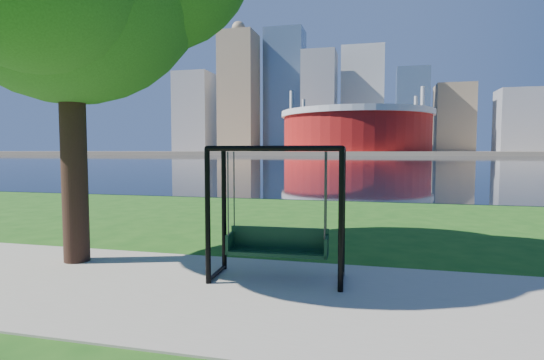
% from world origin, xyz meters
% --- Properties ---
extents(ground, '(900.00, 900.00, 0.00)m').
position_xyz_m(ground, '(0.00, 0.00, 0.00)').
color(ground, '#1E5114').
rests_on(ground, ground).
extents(path, '(120.00, 4.00, 0.03)m').
position_xyz_m(path, '(0.00, -0.50, 0.01)').
color(path, '#9E937F').
rests_on(path, ground).
extents(river, '(900.00, 180.00, 0.02)m').
position_xyz_m(river, '(0.00, 102.00, 0.01)').
color(river, black).
rests_on(river, ground).
extents(far_bank, '(900.00, 228.00, 2.00)m').
position_xyz_m(far_bank, '(0.00, 306.00, 1.00)').
color(far_bank, '#937F60').
rests_on(far_bank, ground).
extents(stadium, '(83.00, 83.00, 32.00)m').
position_xyz_m(stadium, '(-10.00, 235.00, 14.23)').
color(stadium, maroon).
rests_on(stadium, far_bank).
extents(skyline, '(392.00, 66.00, 96.50)m').
position_xyz_m(skyline, '(-4.27, 319.39, 35.89)').
color(skyline, gray).
rests_on(skyline, far_bank).
extents(swing, '(2.26, 1.07, 2.26)m').
position_xyz_m(swing, '(-0.18, 0.33, 1.09)').
color(swing, black).
rests_on(swing, ground).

